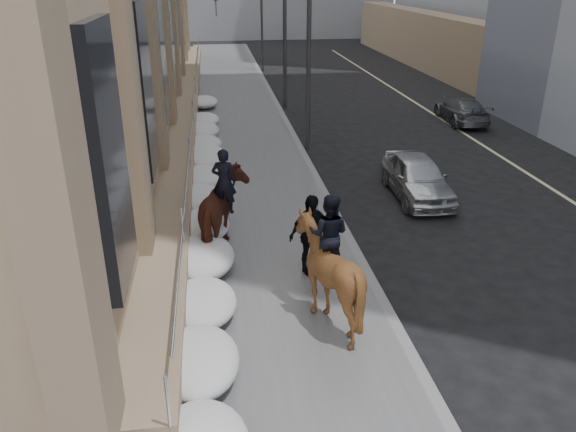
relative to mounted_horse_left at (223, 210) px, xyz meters
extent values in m
plane|color=black|center=(0.81, -5.15, -1.21)|extent=(140.00, 140.00, 0.00)
cube|color=#545356|center=(0.81, 4.85, -1.15)|extent=(5.00, 80.00, 0.12)
cube|color=slate|center=(3.43, 4.85, -1.15)|extent=(0.24, 80.00, 0.12)
cube|color=#BFB78C|center=(11.31, 4.85, -1.20)|extent=(0.15, 70.00, 0.01)
cube|color=#877257|center=(-1.44, 14.85, -0.76)|extent=(1.10, 44.00, 0.90)
cylinder|color=silver|center=(-0.99, 14.85, 0.14)|extent=(0.06, 42.00, 0.06)
cube|color=black|center=(-1.89, 7.85, 2.79)|extent=(0.20, 2.20, 4.50)
cylinder|color=#2D2D30|center=(3.71, 8.85, 2.79)|extent=(0.18, 0.18, 8.00)
cylinder|color=#2D2D30|center=(3.71, 28.85, 2.79)|extent=(0.18, 0.18, 8.00)
cylinder|color=#2D2D30|center=(3.81, 16.85, 1.79)|extent=(0.20, 0.20, 6.00)
imported|color=black|center=(0.31, 16.85, 4.09)|extent=(0.18, 0.22, 1.10)
ellipsoid|color=silver|center=(-0.64, -5.15, -0.75)|extent=(1.50, 2.10, 0.68)
ellipsoid|color=silver|center=(-0.59, -1.15, -0.73)|extent=(1.60, 2.20, 0.72)
ellipsoid|color=silver|center=(-0.69, 2.85, -0.77)|extent=(1.40, 2.00, 0.64)
ellipsoid|color=silver|center=(-0.54, 6.85, -0.71)|extent=(1.70, 2.30, 0.76)
ellipsoid|color=silver|center=(-0.64, 10.85, -0.76)|extent=(1.50, 2.10, 0.66)
imported|color=#431E14|center=(0.00, -0.01, -0.06)|extent=(1.57, 2.61, 2.06)
imported|color=black|center=(0.00, 0.14, 0.74)|extent=(0.70, 0.53, 1.72)
imported|color=#503017|center=(2.02, -3.65, 0.01)|extent=(2.39, 2.51, 2.20)
imported|color=black|center=(2.02, -3.50, 0.80)|extent=(1.02, 0.92, 1.72)
imported|color=black|center=(2.02, -1.56, -0.09)|extent=(1.27, 0.94, 2.00)
imported|color=#B3B7BC|center=(6.40, 3.12, -0.51)|extent=(1.80, 4.15, 1.40)
imported|color=#55595C|center=(11.99, 12.41, -0.60)|extent=(1.96, 4.27, 1.21)
camera|label=1|loc=(-0.13, -13.49, 5.72)|focal=35.00mm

